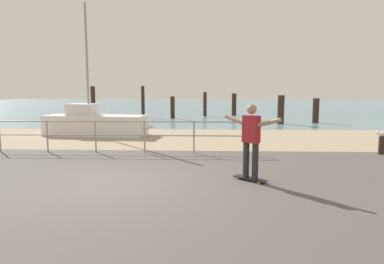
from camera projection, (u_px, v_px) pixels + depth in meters
ground_plane at (113, 199)px, 6.49m from camera, size 24.00×10.00×0.04m
beach_strip at (164, 138)px, 14.42m from camera, size 24.00×6.00×0.04m
sea_surface at (192, 106)px, 42.18m from camera, size 72.00×50.00×0.04m
railing_fence at (95, 132)px, 11.04m from camera, size 9.57×0.05×1.05m
sailboat at (99, 124)px, 15.14m from camera, size 5.04×1.90×5.70m
skateboard at (250, 179)px, 7.68m from camera, size 0.73×0.68×0.08m
skateboarder at (251, 137)px, 7.56m from camera, size 1.15×1.02×1.65m
bollard_short at (381, 146)px, 10.76m from camera, size 0.18×0.18×0.58m
seagull at (382, 134)px, 10.70m from camera, size 0.47×0.26×0.18m
groyne_post_0 at (93, 105)px, 20.55m from camera, size 0.26×0.26×2.21m
groyne_post_1 at (143, 102)px, 24.61m from camera, size 0.24×0.24×2.25m
groyne_post_2 at (173, 108)px, 23.66m from camera, size 0.30×0.30×1.54m
groyne_post_3 at (205, 104)px, 25.64m from camera, size 0.26×0.26×1.80m
groyne_post_4 at (234, 105)px, 26.25m from camera, size 0.35×0.35×1.70m
groyne_post_5 at (281, 110)px, 20.00m from camera, size 0.38×0.38×1.69m
groyne_post_6 at (316, 111)px, 20.59m from camera, size 0.38×0.38×1.49m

